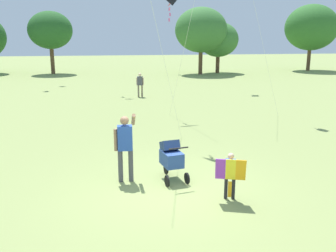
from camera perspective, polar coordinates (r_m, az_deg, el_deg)
ground_plane at (r=8.84m, az=0.01°, el=-9.83°), size 120.00×120.00×0.00m
treeline_distant at (r=36.02m, az=-11.58°, el=13.77°), size 40.79×7.93×6.52m
child_with_butterfly_kite at (r=8.25m, az=9.54°, el=-6.96°), size 0.67×0.46×1.07m
person_adult_flyer at (r=9.10m, az=-6.61°, el=-2.55°), size 0.54×0.50×1.73m
stroller at (r=9.27m, az=0.51°, el=-4.69°), size 0.65×1.12×1.03m
kite_orange_delta at (r=16.52m, az=0.38°, el=18.78°), size 1.00×2.74×5.64m
person_red_shirt at (r=21.89m, az=-4.30°, el=6.61°), size 0.43×0.26×1.39m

